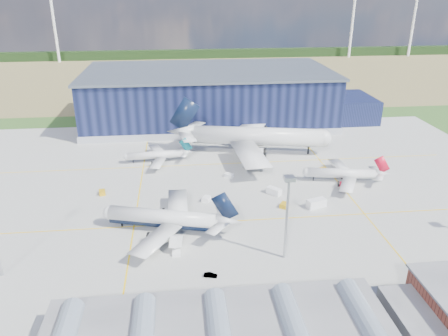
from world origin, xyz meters
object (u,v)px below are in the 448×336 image
light_mast_center (288,205)px  car_b (210,275)px  gse_cart_a (206,199)px  hangar (214,98)px  gse_van_b (274,191)px  airliner_navy (163,210)px  airliner_widebody (257,127)px  car_a (412,294)px  airliner_red (342,169)px  gse_van_a (316,203)px  gse_tug_a (102,193)px  gse_cart_b (229,175)px  gse_tug_c (323,170)px  gse_tug_b (284,205)px  airliner_regional (155,151)px  airstair (176,245)px

light_mast_center → car_b: (-19.66, -6.09, -14.90)m
gse_cart_a → hangar: bearing=107.3°
gse_van_b → airliner_navy: bearing=166.2°
airliner_widebody → car_a: airliner_widebody is taller
airliner_navy → airliner_red: 67.87m
light_mast_center → gse_van_a: size_ratio=3.70×
hangar → gse_tug_a: hangar is taller
hangar → gse_cart_b: size_ratio=46.30×
hangar → car_a: 146.85m
hangar → gse_cart_b: bearing=-90.8°
light_mast_center → gse_tug_a: light_mast_center is taller
gse_cart_a → gse_cart_b: (9.54, 18.19, -0.04)m
gse_tug_c → gse_tug_a: bearing=166.6°
airliner_navy → gse_tug_b: bearing=-149.1°
gse_tug_a → gse_cart_b: (44.02, 9.50, 0.00)m
airliner_red → airliner_navy: bearing=34.7°
gse_van_a → car_b: (-36.24, -32.12, -0.82)m
airliner_widebody → gse_tug_c: 32.82m
light_mast_center → gse_tug_b: size_ratio=7.14×
light_mast_center → airliner_red: light_mast_center is taller
light_mast_center → airliner_regional: size_ratio=0.82×
hangar → gse_cart_a: 92.11m
light_mast_center → gse_cart_b: light_mast_center is taller
light_mast_center → gse_van_a: (16.58, 26.03, -14.08)m
airstair → car_b: bearing=-37.1°
gse_cart_b → gse_tug_c: bearing=-50.6°
airstair → car_b: size_ratio=1.51×
car_a → car_b: 46.42m
gse_tug_c → car_a: 71.75m
gse_van_b → car_b: (-24.78, -42.53, -0.62)m
gse_tug_a → gse_tug_b: bearing=-25.9°
airliner_red → gse_van_b: 27.26m
light_mast_center → airliner_regional: light_mast_center is taller
car_a → car_b: size_ratio=0.96×
airstair → airliner_regional: bearing=117.2°
light_mast_center → gse_van_b: size_ratio=4.56×
airliner_widebody → car_b: size_ratio=21.04×
gse_cart_b → car_b: 59.35m
light_mast_center → car_b: light_mast_center is taller
airliner_navy → gse_cart_b: size_ratio=12.96×
hangar → airliner_navy: 110.62m
gse_cart_a → airstair: (-9.98, -27.34, 0.85)m
airliner_navy → gse_van_a: (47.81, 9.08, -5.26)m
airstair → hangar: bearing=100.4°
airliner_regional → gse_van_a: (52.06, -43.97, -3.20)m
gse_tug_a → airstair: (24.51, -36.03, 0.90)m
gse_tug_b → car_b: (-26.10, -33.10, -0.16)m
gse_van_b → gse_tug_c: (22.85, 17.26, -0.53)m
hangar → airliner_widebody: bearing=-74.7°
airliner_regional → gse_cart_b: 32.79m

